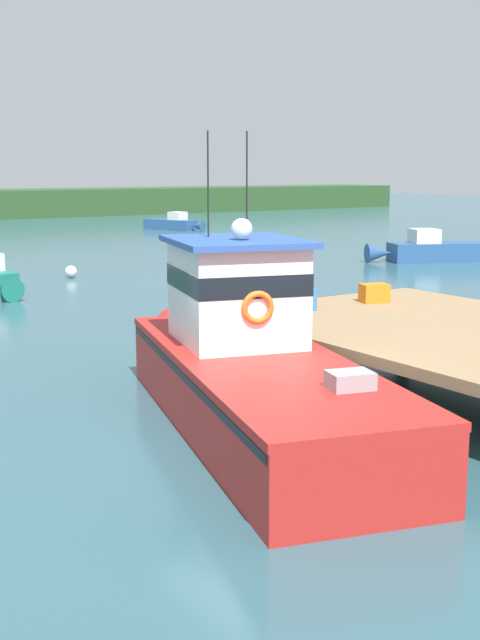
# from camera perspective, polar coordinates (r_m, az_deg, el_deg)

# --- Properties ---
(ground_plane) EXTENTS (200.00, 200.00, 0.00)m
(ground_plane) POSITION_cam_1_polar(r_m,az_deg,el_deg) (12.90, 1.28, -8.21)
(ground_plane) COLOR #2D5660
(dock) EXTENTS (6.00, 9.00, 1.20)m
(dock) POSITION_cam_1_polar(r_m,az_deg,el_deg) (15.81, 15.61, -1.07)
(dock) COLOR #4C3D2D
(dock) RESTS_ON ground
(main_fishing_boat) EXTENTS (4.73, 9.91, 4.80)m
(main_fishing_boat) POSITION_cam_1_polar(r_m,az_deg,el_deg) (13.45, 0.55, -2.95)
(main_fishing_boat) COLOR red
(main_fishing_boat) RESTS_ON ground
(crate_single_far) EXTENTS (0.68, 0.55, 0.47)m
(crate_single_far) POSITION_cam_1_polar(r_m,az_deg,el_deg) (17.25, 4.22, 1.47)
(crate_single_far) COLOR #3370B2
(crate_single_far) RESTS_ON dock
(crate_single_by_cleat) EXTENTS (0.71, 0.61, 0.42)m
(crate_single_by_cleat) POSITION_cam_1_polar(r_m,az_deg,el_deg) (18.48, 9.43, 1.87)
(crate_single_by_cleat) COLOR orange
(crate_single_by_cleat) RESTS_ON dock
(moored_boat_off_the_point) EXTENTS (2.54, 5.07, 1.27)m
(moored_boat_off_the_point) POSITION_cam_1_polar(r_m,az_deg,el_deg) (57.23, -4.67, 6.77)
(moored_boat_off_the_point) COLOR #285184
(moored_boat_off_the_point) RESTS_ON ground
(moored_boat_outer_mooring) EXTENTS (5.85, 3.54, 1.50)m
(moored_boat_outer_mooring) POSITION_cam_1_polar(r_m,az_deg,el_deg) (38.29, 13.36, 4.80)
(moored_boat_outer_mooring) COLOR #285184
(moored_boat_outer_mooring) RESTS_ON ground
(mooring_buoy_spare_mooring) EXTENTS (0.47, 0.47, 0.47)m
(mooring_buoy_spare_mooring) POSITION_cam_1_polar(r_m,az_deg,el_deg) (32.32, -11.81, 3.35)
(mooring_buoy_spare_mooring) COLOR silver
(mooring_buoy_spare_mooring) RESTS_ON ground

